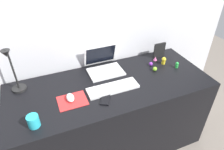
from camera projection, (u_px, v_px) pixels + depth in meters
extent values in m
plane|color=slate|center=(111.00, 141.00, 2.08)|extent=(6.00, 6.00, 0.00)
cube|color=silver|center=(96.00, 60.00, 1.93)|extent=(2.87, 0.05, 1.52)
cube|color=black|center=(111.00, 116.00, 1.87)|extent=(1.67, 0.68, 0.74)
cube|color=white|center=(106.00, 72.00, 1.79)|extent=(0.30, 0.21, 0.01)
cube|color=white|center=(100.00, 55.00, 1.83)|extent=(0.30, 0.06, 0.20)
cube|color=black|center=(101.00, 55.00, 1.82)|extent=(0.27, 0.05, 0.17)
cube|color=white|center=(113.00, 88.00, 1.60)|extent=(0.41, 0.13, 0.02)
cube|color=red|center=(72.00, 101.00, 1.49)|extent=(0.21, 0.17, 0.00)
ellipsoid|color=white|center=(70.00, 98.00, 1.49)|extent=(0.06, 0.10, 0.03)
cube|color=black|center=(105.00, 99.00, 1.50)|extent=(0.12, 0.14, 0.01)
cylinder|color=black|center=(19.00, 88.00, 1.60)|extent=(0.11, 0.11, 0.02)
cylinder|color=black|center=(13.00, 70.00, 1.50)|extent=(0.01, 0.01, 0.33)
cylinder|color=black|center=(6.00, 52.00, 1.37)|extent=(0.01, 0.08, 0.08)
cone|color=black|center=(6.00, 54.00, 1.34)|extent=(0.06, 0.06, 0.05)
cube|color=black|center=(159.00, 50.00, 1.98)|extent=(0.12, 0.02, 0.15)
cylinder|color=#28B7CC|center=(33.00, 121.00, 1.28)|extent=(0.08, 0.08, 0.08)
ellipsoid|color=#8CDB33|center=(155.00, 69.00, 1.80)|extent=(0.04, 0.04, 0.04)
cone|color=pink|center=(155.00, 58.00, 1.96)|extent=(0.04, 0.04, 0.04)
cylinder|color=green|center=(177.00, 66.00, 1.85)|extent=(0.03, 0.03, 0.03)
sphere|color=green|center=(177.00, 64.00, 1.84)|extent=(0.03, 0.03, 0.03)
cylinder|color=yellow|center=(163.00, 62.00, 1.91)|extent=(0.03, 0.03, 0.03)
sphere|color=yellow|center=(164.00, 59.00, 1.89)|extent=(0.04, 0.04, 0.04)
ellipsoid|color=purple|center=(151.00, 64.00, 1.88)|extent=(0.03, 0.03, 0.04)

